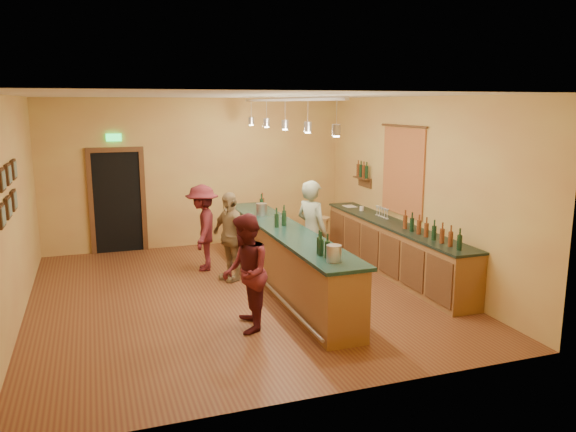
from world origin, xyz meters
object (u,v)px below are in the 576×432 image
object	(u,v)px
back_counter	(394,248)
tasting_bar	(285,254)
bartender	(312,232)
customer_c	(203,228)
customer_a	(246,273)
customer_b	(230,236)
bar_stool	(321,224)

from	to	relation	value
back_counter	tasting_bar	world-z (taller)	tasting_bar
tasting_bar	bartender	distance (m)	0.65
back_counter	bartender	distance (m)	1.67
bartender	customer_c	bearing A→B (deg)	26.24
customer_a	customer_c	size ratio (longest dim) A/B	1.01
customer_b	bar_stool	world-z (taller)	customer_b
bartender	customer_a	bearing A→B (deg)	112.27
back_counter	customer_a	size ratio (longest dim) A/B	2.80
customer_b	customer_c	world-z (taller)	customer_c
back_counter	customer_b	world-z (taller)	customer_b
customer_a	customer_b	distance (m)	2.31
back_counter	bartender	size ratio (longest dim) A/B	2.52
tasting_bar	bar_stool	bearing A→B (deg)	53.10
back_counter	customer_a	distance (m)	3.65
customer_a	bartender	bearing A→B (deg)	147.08
customer_b	bar_stool	distance (m)	2.46
bar_stool	bartender	bearing A→B (deg)	-117.14
tasting_bar	customer_c	size ratio (longest dim) A/B	3.16
customer_b	bartender	bearing A→B (deg)	40.81
tasting_bar	bartender	xyz separation A→B (m)	(0.55, 0.18, 0.29)
bartender	customer_a	size ratio (longest dim) A/B	1.11
customer_b	back_counter	bearing A→B (deg)	54.46
back_counter	customer_c	distance (m)	3.55
bartender	customer_b	world-z (taller)	bartender
back_counter	customer_b	xyz separation A→B (m)	(-2.91, 0.63, 0.30)
tasting_bar	back_counter	bearing A→B (deg)	4.78
back_counter	bartender	bearing A→B (deg)	179.94
customer_b	customer_a	bearing A→B (deg)	-31.55
tasting_bar	bartender	world-z (taller)	bartender
back_counter	tasting_bar	bearing A→B (deg)	-175.22
tasting_bar	bar_stool	world-z (taller)	tasting_bar
tasting_bar	bar_stool	distance (m)	2.40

